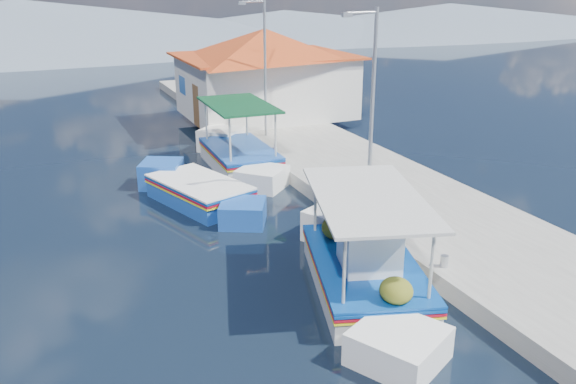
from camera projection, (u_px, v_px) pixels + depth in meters
name	position (u px, v px, depth m)	size (l,w,h in m)	color
ground	(259.00, 263.00, 16.25)	(160.00, 160.00, 0.00)	black
quay	(344.00, 167.00, 23.57)	(5.00, 44.00, 0.50)	#ACABA1
bollards	(304.00, 169.00, 21.99)	(0.20, 17.20, 0.30)	#A5A8AD
main_caique	(362.00, 269.00, 14.75)	(4.05, 8.01, 2.76)	white
caique_green_canopy	(239.00, 156.00, 24.34)	(2.50, 7.76, 2.90)	white
caique_blue_hull	(200.00, 194.00, 20.46)	(3.39, 6.49, 1.22)	#1C50AD
harbor_building	(265.00, 71.00, 30.57)	(10.49, 10.49, 4.40)	silver
lamp_post_near	(370.00, 97.00, 18.38)	(1.21, 0.14, 6.00)	#A5A8AD
lamp_post_far	(263.00, 61.00, 26.12)	(1.21, 0.14, 6.00)	#A5A8AD
mountain_ridge	(132.00, 27.00, 66.24)	(171.40, 96.00, 5.50)	slate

